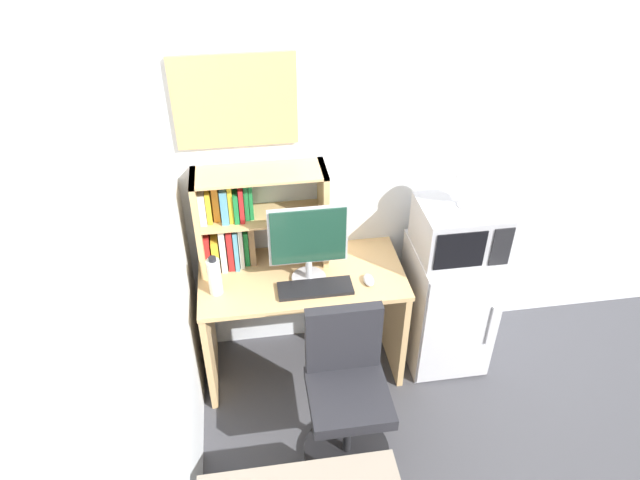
{
  "coord_description": "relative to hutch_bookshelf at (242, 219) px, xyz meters",
  "views": [
    {
      "loc": [
        -1.25,
        -2.81,
        2.82
      ],
      "look_at": [
        -0.87,
        -0.31,
        1.0
      ],
      "focal_mm": 32.47,
      "sensor_mm": 36.0,
      "label": 1
    }
  ],
  "objects": [
    {
      "name": "desk",
      "position": [
        0.31,
        -0.17,
        -0.53
      ],
      "size": [
        1.16,
        0.57,
        0.75
      ],
      "color": "tan",
      "rests_on": "ground_plane"
    },
    {
      "name": "desk_fan",
      "position": [
        1.23,
        -0.18,
        0.25
      ],
      "size": [
        0.19,
        0.11,
        0.29
      ],
      "color": "silver",
      "rests_on": "microwave"
    },
    {
      "name": "hutch_bookshelf",
      "position": [
        0.0,
        0.0,
        0.0
      ],
      "size": [
        0.72,
        0.25,
        0.58
      ],
      "color": "tan",
      "rests_on": "desk"
    },
    {
      "name": "wall_left",
      "position": [
        -0.34,
        -1.49,
        0.26
      ],
      "size": [
        0.04,
        4.4,
        2.6
      ],
      "primitive_type": "cube",
      "color": "silver",
      "rests_on": "ground_plane"
    },
    {
      "name": "desk_chair",
      "position": [
        0.46,
        -0.79,
        -0.63
      ],
      "size": [
        0.47,
        0.47,
        0.91
      ],
      "color": "black",
      "rests_on": "ground_plane"
    },
    {
      "name": "computer_mouse",
      "position": [
        0.67,
        -0.3,
        -0.28
      ],
      "size": [
        0.06,
        0.1,
        0.03
      ],
      "primitive_type": "ellipsoid",
      "color": "silver",
      "rests_on": "desk"
    },
    {
      "name": "water_bottle",
      "position": [
        -0.17,
        -0.26,
        -0.18
      ],
      "size": [
        0.07,
        0.07,
        0.24
      ],
      "color": "silver",
      "rests_on": "desk"
    },
    {
      "name": "microwave",
      "position": [
        1.2,
        -0.18,
        -0.07
      ],
      "size": [
        0.46,
        0.4,
        0.3
      ],
      "color": "#ADADB2",
      "rests_on": "mini_fridge"
    },
    {
      "name": "mini_fridge",
      "position": [
        1.2,
        -0.18,
        -0.63
      ],
      "size": [
        0.47,
        0.52,
        0.82
      ],
      "color": "silver",
      "rests_on": "ground_plane"
    },
    {
      "name": "monitor",
      "position": [
        0.34,
        -0.22,
        -0.03
      ],
      "size": [
        0.43,
        0.19,
        0.47
      ],
      "color": "#B7B7BC",
      "rests_on": "desk"
    },
    {
      "name": "wall_back",
      "position": [
        1.68,
        0.13,
        0.26
      ],
      "size": [
        6.4,
        0.04,
        2.6
      ],
      "primitive_type": "cube",
      "color": "silver",
      "rests_on": "ground_plane"
    },
    {
      "name": "keyboard",
      "position": [
        0.36,
        -0.32,
        -0.28
      ],
      "size": [
        0.41,
        0.15,
        0.02
      ],
      "primitive_type": "cube",
      "color": "black",
      "rests_on": "desk"
    },
    {
      "name": "wall_corkboard",
      "position": [
        0.02,
        0.1,
        0.64
      ],
      "size": [
        0.63,
        0.02,
        0.49
      ],
      "primitive_type": "cube",
      "color": "tan"
    }
  ]
}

